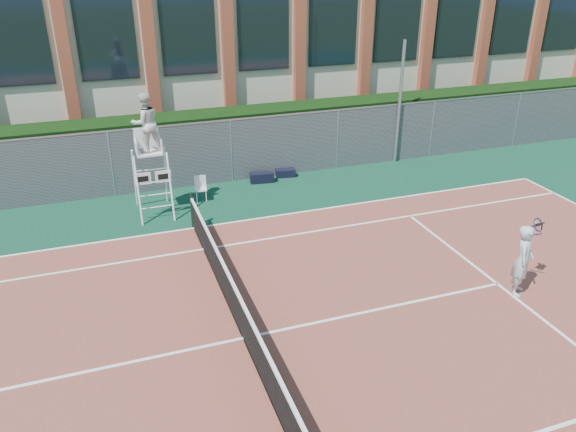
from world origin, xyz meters
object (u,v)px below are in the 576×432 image
object	(u,v)px
steel_pole	(400,103)
umpire_chair	(146,126)
plastic_chair	(201,186)
tennis_player	(523,260)

from	to	relation	value
steel_pole	umpire_chair	size ratio (longest dim) A/B	1.21
umpire_chair	plastic_chair	world-z (taller)	umpire_chair
umpire_chair	plastic_chair	size ratio (longest dim) A/B	4.69
umpire_chair	tennis_player	distance (m)	10.78
plastic_chair	tennis_player	world-z (taller)	tennis_player
plastic_chair	tennis_player	xyz separation A→B (m)	(5.97, -7.99, 0.43)
steel_pole	plastic_chair	world-z (taller)	steel_pole
steel_pole	umpire_chair	bearing A→B (deg)	-169.98
steel_pole	umpire_chair	xyz separation A→B (m)	(-9.34, -1.65, 0.48)
umpire_chair	tennis_player	bearing A→B (deg)	-44.94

